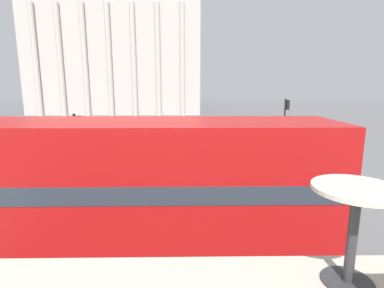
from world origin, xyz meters
name	(u,v)px	position (x,y,z in m)	size (l,w,h in m)	color
double_decker_bus	(143,190)	(-1.28, 5.34, 2.34)	(10.15, 2.69, 4.20)	black
cafe_dining_table	(355,214)	(1.06, -0.35, 4.23)	(0.60, 0.60, 0.73)	#2D2D30
plaza_building_left	(119,53)	(-12.85, 55.75, 10.84)	(30.48, 14.91, 21.69)	#BCB2A8
traffic_light_near	(78,144)	(-4.97, 10.87, 2.53)	(0.42, 0.24, 3.87)	black
traffic_light_mid	(285,119)	(7.00, 19.18, 2.69)	(0.42, 0.24, 4.15)	black
pedestrian_blue	(225,146)	(2.52, 18.12, 0.94)	(0.32, 0.32, 1.64)	#282B33
pedestrian_black	(250,133)	(5.28, 23.17, 1.05)	(0.32, 0.32, 1.82)	#282B33
pedestrian_grey	(214,122)	(2.90, 30.98, 0.99)	(0.32, 0.32, 1.71)	#282B33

